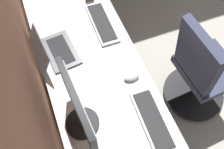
% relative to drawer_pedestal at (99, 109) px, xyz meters
% --- Properties ---
extents(wall_back, '(5.08, 0.10, 2.60)m').
position_rel_drawer_pedestal_xyz_m(wall_back, '(-0.10, 0.37, 0.95)').
color(wall_back, brown).
rests_on(wall_back, ground).
extents(desk, '(2.10, 0.65, 0.73)m').
position_rel_drawer_pedestal_xyz_m(desk, '(-0.08, -0.03, 0.31)').
color(desk, white).
rests_on(desk, ground).
extents(drawer_pedestal, '(0.40, 0.51, 0.69)m').
position_rel_drawer_pedestal_xyz_m(drawer_pedestal, '(0.00, 0.00, 0.00)').
color(drawer_pedestal, white).
rests_on(drawer_pedestal, ground).
extents(monitor_primary, '(0.46, 0.20, 0.40)m').
position_rel_drawer_pedestal_xyz_m(monitor_primary, '(-0.21, 0.16, 0.61)').
color(monitor_primary, black).
rests_on(monitor_primary, desk).
extents(laptop_leftmost, '(0.35, 0.31, 0.18)m').
position_rel_drawer_pedestal_xyz_m(laptop_leftmost, '(0.34, 0.20, 0.43)').
color(laptop_leftmost, '#595B60').
rests_on(laptop_leftmost, desk).
extents(keyboard_main, '(0.42, 0.15, 0.02)m').
position_rel_drawer_pedestal_xyz_m(keyboard_main, '(-0.34, -0.23, 0.39)').
color(keyboard_main, silver).
rests_on(keyboard_main, desk).
extents(keyboard_spare, '(0.42, 0.15, 0.02)m').
position_rel_drawer_pedestal_xyz_m(keyboard_spare, '(0.48, -0.21, 0.39)').
color(keyboard_spare, silver).
rests_on(keyboard_spare, desk).
extents(mouse_main, '(0.06, 0.10, 0.03)m').
position_rel_drawer_pedestal_xyz_m(mouse_main, '(-0.03, -0.23, 0.40)').
color(mouse_main, silver).
rests_on(mouse_main, desk).
extents(office_chair, '(0.56, 0.57, 0.97)m').
position_rel_drawer_pedestal_xyz_m(office_chair, '(-0.05, -0.84, 0.11)').
color(office_chair, '#383D56').
rests_on(office_chair, ground).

